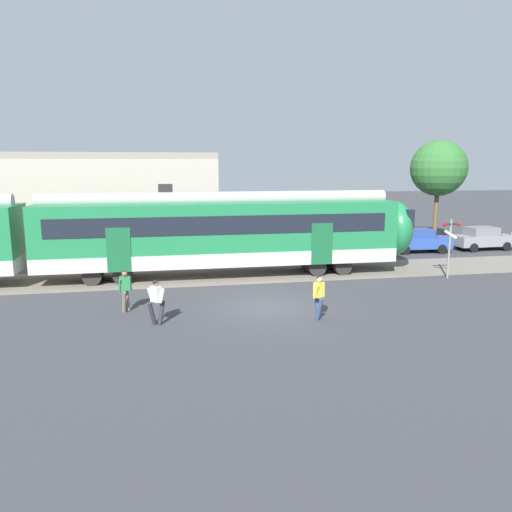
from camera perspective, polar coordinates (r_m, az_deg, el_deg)
The scene contains 9 objects.
ground_plane at distance 20.25m, azimuth 1.32°, elevation -5.88°, with size 160.00×160.00×0.00m, color #38383D.
pedestrian_green at distance 20.08m, azimuth -14.75°, elevation -3.45°, with size 0.53×0.70×1.67m.
pedestrian_white at distance 18.22m, azimuth -11.34°, elevation -4.81°, with size 0.69×0.44×1.67m.
pedestrian_yellow at distance 18.61m, azimuth 7.19°, elevation -4.36°, with size 0.52×0.71×1.67m.
parked_car_blue at distance 34.30m, azimuth 18.05°, elevation 1.71°, with size 4.08×1.92×1.54m.
parked_car_grey at distance 36.88m, azimuth 24.47°, elevation 1.87°, with size 4.05×1.86×1.54m.
crossing_signal at distance 26.73m, azimuth 21.31°, elevation 1.81°, with size 0.96×0.22×3.00m.
background_building at distance 34.46m, azimuth -20.06°, elevation 5.69°, with size 18.21×5.00×9.20m.
street_tree_right at distance 38.75m, azimuth 20.15°, elevation 9.38°, with size 4.00×4.00×7.41m.
Camera 1 is at (-4.06, -19.00, 5.70)m, focal length 35.00 mm.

